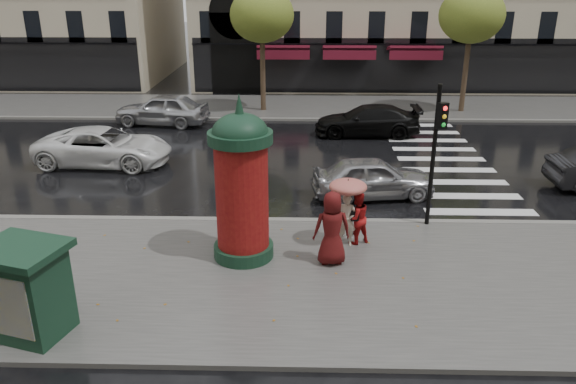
{
  "coord_description": "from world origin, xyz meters",
  "views": [
    {
      "loc": [
        0.16,
        -12.9,
        7.25
      ],
      "look_at": [
        -0.21,
        1.5,
        1.62
      ],
      "focal_mm": 35.0,
      "sensor_mm": 36.0,
      "label": 1
    }
  ],
  "objects_px": {
    "woman_umbrella": "(347,201)",
    "car_white": "(104,147)",
    "car_black": "(367,120)",
    "car_far_silver": "(162,109)",
    "morris_column": "(242,182)",
    "woman_red": "(357,218)",
    "traffic_light": "(436,143)",
    "man_burgundy": "(332,228)",
    "car_silver": "(373,177)",
    "newsstand": "(26,289)"
  },
  "relations": [
    {
      "from": "woman_umbrella",
      "to": "car_black",
      "type": "bearing_deg",
      "value": 81.23
    },
    {
      "from": "car_white",
      "to": "car_far_silver",
      "type": "bearing_deg",
      "value": -3.8
    },
    {
      "from": "newsstand",
      "to": "car_far_silver",
      "type": "relative_size",
      "value": 0.43
    },
    {
      "from": "newsstand",
      "to": "car_far_silver",
      "type": "bearing_deg",
      "value": 94.63
    },
    {
      "from": "car_black",
      "to": "car_far_silver",
      "type": "distance_m",
      "value": 10.37
    },
    {
      "from": "woman_umbrella",
      "to": "traffic_light",
      "type": "distance_m",
      "value": 3.21
    },
    {
      "from": "woman_umbrella",
      "to": "morris_column",
      "type": "distance_m",
      "value": 3.01
    },
    {
      "from": "woman_umbrella",
      "to": "car_silver",
      "type": "relative_size",
      "value": 0.48
    },
    {
      "from": "woman_red",
      "to": "car_white",
      "type": "relative_size",
      "value": 0.29
    },
    {
      "from": "car_black",
      "to": "car_far_silver",
      "type": "height_order",
      "value": "car_far_silver"
    },
    {
      "from": "woman_red",
      "to": "man_burgundy",
      "type": "height_order",
      "value": "man_burgundy"
    },
    {
      "from": "woman_red",
      "to": "woman_umbrella",
      "type": "bearing_deg",
      "value": -3.07
    },
    {
      "from": "woman_red",
      "to": "car_silver",
      "type": "relative_size",
      "value": 0.37
    },
    {
      "from": "car_far_silver",
      "to": "newsstand",
      "type": "bearing_deg",
      "value": 12.06
    },
    {
      "from": "woman_umbrella",
      "to": "car_silver",
      "type": "distance_m",
      "value": 4.18
    },
    {
      "from": "morris_column",
      "to": "car_far_silver",
      "type": "distance_m",
      "value": 15.52
    },
    {
      "from": "woman_umbrella",
      "to": "car_white",
      "type": "distance_m",
      "value": 11.75
    },
    {
      "from": "traffic_light",
      "to": "car_silver",
      "type": "distance_m",
      "value": 3.53
    },
    {
      "from": "morris_column",
      "to": "traffic_light",
      "type": "distance_m",
      "value": 5.83
    },
    {
      "from": "traffic_light",
      "to": "car_white",
      "type": "distance_m",
      "value": 13.34
    },
    {
      "from": "car_silver",
      "to": "car_black",
      "type": "xyz_separation_m",
      "value": [
        0.65,
        7.98,
        0.0
      ]
    },
    {
      "from": "car_silver",
      "to": "car_black",
      "type": "bearing_deg",
      "value": -12.6
    },
    {
      "from": "woman_umbrella",
      "to": "car_silver",
      "type": "height_order",
      "value": "woman_umbrella"
    },
    {
      "from": "morris_column",
      "to": "car_far_silver",
      "type": "xyz_separation_m",
      "value": [
        -5.57,
        14.41,
        -1.44
      ]
    },
    {
      "from": "car_white",
      "to": "car_black",
      "type": "relative_size",
      "value": 1.08
    },
    {
      "from": "woman_red",
      "to": "morris_column",
      "type": "height_order",
      "value": "morris_column"
    },
    {
      "from": "car_silver",
      "to": "morris_column",
      "type": "bearing_deg",
      "value": 131.57
    },
    {
      "from": "morris_column",
      "to": "traffic_light",
      "type": "xyz_separation_m",
      "value": [
        5.41,
        2.14,
        0.46
      ]
    },
    {
      "from": "woman_umbrella",
      "to": "man_burgundy",
      "type": "distance_m",
      "value": 1.22
    },
    {
      "from": "car_silver",
      "to": "car_white",
      "type": "height_order",
      "value": "car_white"
    },
    {
      "from": "car_far_silver",
      "to": "woman_red",
      "type": "bearing_deg",
      "value": 40.04
    },
    {
      "from": "woman_red",
      "to": "car_black",
      "type": "relative_size",
      "value": 0.31
    },
    {
      "from": "car_black",
      "to": "man_burgundy",
      "type": "bearing_deg",
      "value": -9.42
    },
    {
      "from": "morris_column",
      "to": "car_white",
      "type": "xyz_separation_m",
      "value": [
        -6.43,
        7.98,
        -1.5
      ]
    },
    {
      "from": "morris_column",
      "to": "newsstand",
      "type": "relative_size",
      "value": 2.18
    },
    {
      "from": "woman_red",
      "to": "traffic_light",
      "type": "relative_size",
      "value": 0.36
    },
    {
      "from": "traffic_light",
      "to": "car_far_silver",
      "type": "height_order",
      "value": "traffic_light"
    },
    {
      "from": "newsstand",
      "to": "car_black",
      "type": "height_order",
      "value": "newsstand"
    },
    {
      "from": "newsstand",
      "to": "car_silver",
      "type": "relative_size",
      "value": 0.49
    },
    {
      "from": "morris_column",
      "to": "car_black",
      "type": "xyz_separation_m",
      "value": [
        4.64,
        12.67,
        -1.52
      ]
    },
    {
      "from": "newsstand",
      "to": "car_black",
      "type": "bearing_deg",
      "value": 61.67
    },
    {
      "from": "traffic_light",
      "to": "car_black",
      "type": "height_order",
      "value": "traffic_light"
    },
    {
      "from": "man_burgundy",
      "to": "newsstand",
      "type": "height_order",
      "value": "newsstand"
    },
    {
      "from": "newsstand",
      "to": "car_white",
      "type": "bearing_deg",
      "value": 101.28
    },
    {
      "from": "traffic_light",
      "to": "car_white",
      "type": "height_order",
      "value": "traffic_light"
    },
    {
      "from": "morris_column",
      "to": "car_far_silver",
      "type": "height_order",
      "value": "morris_column"
    },
    {
      "from": "traffic_light",
      "to": "car_silver",
      "type": "xyz_separation_m",
      "value": [
        -1.41,
        2.55,
        -1.99
      ]
    },
    {
      "from": "man_burgundy",
      "to": "car_black",
      "type": "xyz_separation_m",
      "value": [
        2.31,
        13.0,
        -0.39
      ]
    },
    {
      "from": "woman_umbrella",
      "to": "car_far_silver",
      "type": "distance_m",
      "value": 16.04
    },
    {
      "from": "newsstand",
      "to": "traffic_light",
      "type": "bearing_deg",
      "value": 31.0
    }
  ]
}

